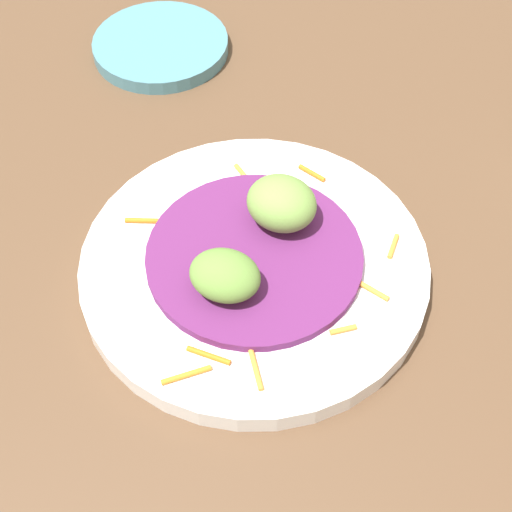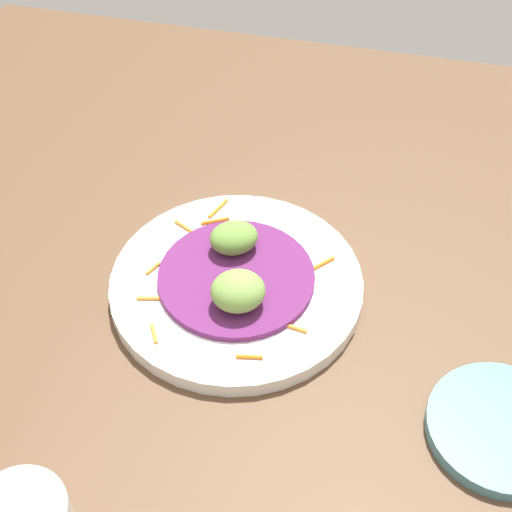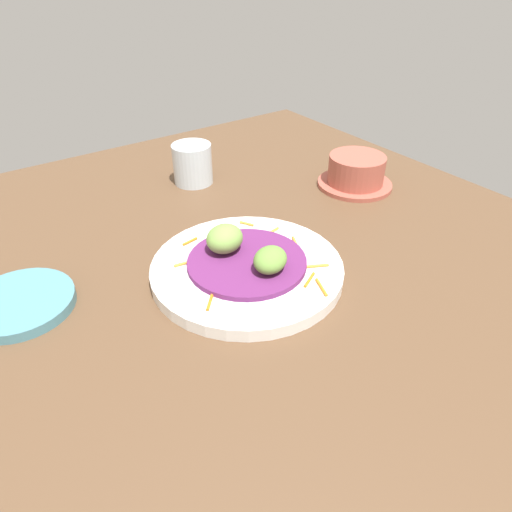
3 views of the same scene
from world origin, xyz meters
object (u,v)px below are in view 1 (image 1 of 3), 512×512
Objects in this scene: main_plate at (254,266)px; guac_scoop_center at (282,203)px; side_plate_small at (161,46)px; guac_scoop_left at (225,275)px.

guac_scoop_center is at bearing 107.60° from main_plate.
side_plate_small is at bearing 164.67° from guac_scoop_center.
guac_scoop_left is at bearing -72.40° from guac_scoop_center.
side_plate_small is at bearing 158.33° from main_plate.
main_plate is at bearing -72.40° from guac_scoop_center.
main_plate reaches higher than side_plate_small.
side_plate_small is (-26.72, 7.32, -3.84)cm from guac_scoop_center.
guac_scoop_center is (-1.20, 3.77, 3.64)cm from main_plate.
guac_scoop_center reaches higher than main_plate.
main_plate is at bearing 107.60° from guac_scoop_left.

